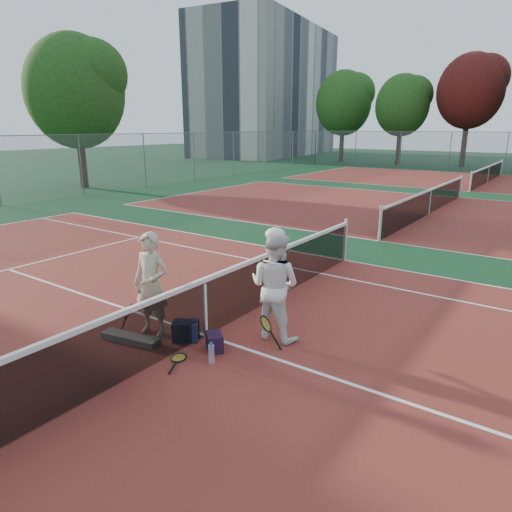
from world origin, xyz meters
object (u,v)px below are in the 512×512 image
(player_a, at_px, (151,285))
(racket_black_held, at_px, (266,332))
(net_main, at_px, (205,307))
(water_bottle, at_px, (211,354))
(racket_spare, at_px, (179,358))
(player_b, at_px, (275,286))
(racket_red, at_px, (129,320))
(apartment_block, at_px, (268,92))
(sports_bag_purple, at_px, (215,342))
(sports_bag_navy, at_px, (186,331))

(player_a, relative_size, racket_black_held, 3.39)
(net_main, distance_m, water_bottle, 1.01)
(net_main, bearing_deg, racket_spare, -77.69)
(racket_black_held, bearing_deg, player_b, -87.73)
(net_main, bearing_deg, player_b, 33.51)
(net_main, distance_m, racket_red, 1.29)
(apartment_block, relative_size, racket_spare, 36.67)
(sports_bag_purple, distance_m, water_bottle, 0.42)
(racket_spare, bearing_deg, racket_black_held, -66.44)
(racket_spare, height_order, sports_bag_navy, sports_bag_navy)
(net_main, xyz_separation_m, player_a, (-0.78, -0.43, 0.36))
(apartment_block, distance_m, sports_bag_purple, 53.17)
(racket_black_held, height_order, water_bottle, racket_black_held)
(apartment_block, distance_m, water_bottle, 53.58)
(racket_black_held, relative_size, sports_bag_purple, 1.52)
(player_b, distance_m, racket_red, 2.49)
(player_b, bearing_deg, sports_bag_navy, 37.30)
(player_b, relative_size, sports_bag_navy, 4.37)
(net_main, height_order, apartment_block, apartment_block)
(racket_red, xyz_separation_m, racket_spare, (1.24, -0.13, -0.26))
(apartment_block, relative_size, water_bottle, 73.33)
(player_b, bearing_deg, apartment_block, -58.90)
(apartment_block, height_order, player_a, apartment_block)
(apartment_block, distance_m, player_a, 52.52)
(racket_red, bearing_deg, racket_black_held, 1.92)
(apartment_block, relative_size, racket_red, 39.45)
(apartment_block, xyz_separation_m, sports_bag_purple, (28.45, -44.31, -7.36))
(racket_red, distance_m, racket_spare, 1.27)
(sports_bag_navy, bearing_deg, water_bottle, -22.45)
(player_a, height_order, racket_spare, player_a)
(net_main, height_order, racket_red, net_main)
(racket_spare, bearing_deg, player_a, 39.68)
(apartment_block, bearing_deg, racket_spare, -57.85)
(apartment_block, bearing_deg, sports_bag_navy, -57.86)
(racket_spare, bearing_deg, sports_bag_navy, 5.85)
(racket_red, bearing_deg, water_bottle, -20.63)
(player_b, distance_m, racket_black_held, 0.75)
(player_a, xyz_separation_m, sports_bag_navy, (0.61, 0.12, -0.71))
(player_a, bearing_deg, racket_spare, -34.39)
(net_main, xyz_separation_m, apartment_block, (-28.00, 44.00, 6.99))
(racket_black_held, distance_m, racket_spare, 1.40)
(racket_black_held, distance_m, sports_bag_navy, 1.33)
(player_a, distance_m, sports_bag_navy, 0.95)
(sports_bag_navy, height_order, water_bottle, sports_bag_navy)
(apartment_block, xyz_separation_m, racket_black_held, (29.05, -43.76, -7.24))
(apartment_block, distance_m, racket_red, 52.69)
(sports_bag_purple, bearing_deg, racket_spare, -117.42)
(apartment_block, distance_m, sports_bag_navy, 52.83)
(player_b, bearing_deg, racket_black_held, 100.94)
(racket_red, distance_m, racket_black_held, 2.31)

